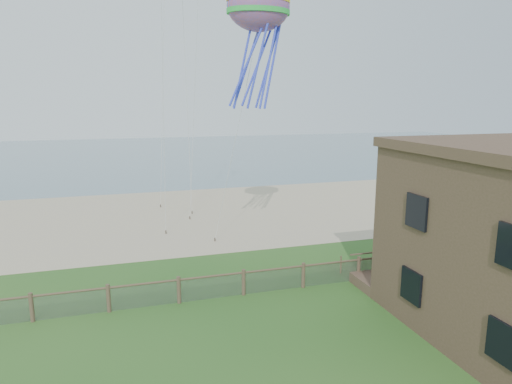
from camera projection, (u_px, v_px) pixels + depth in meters
ground at (290, 365)px, 15.71m from camera, size 160.00×160.00×0.00m
sand_beach at (190, 214)px, 36.34m from camera, size 72.00×20.00×0.02m
ocean at (150, 154)px, 77.60m from camera, size 160.00×68.00×0.02m
chainlink_fence at (244, 284)px, 21.22m from camera, size 36.20×0.20×1.25m
motel_deck at (486, 268)px, 24.06m from camera, size 15.00×2.00×0.50m
picnic_table at (397, 286)px, 21.39m from camera, size 2.28×2.04×0.79m
octopus_kite at (258, 42)px, 24.79m from camera, size 3.93×3.11×7.24m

